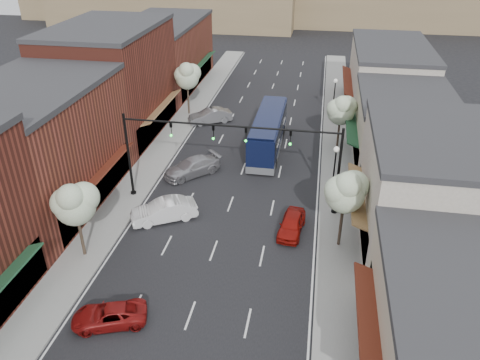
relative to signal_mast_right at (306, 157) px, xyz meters
The scene contains 27 objects.
ground 10.81m from the signal_mast_right, 125.10° to the right, with size 160.00×160.00×0.00m, color black.
sidewalk_left 18.10m from the signal_mast_right, 143.17° to the left, with size 2.80×73.00×0.15m, color gray.
sidewalk_right 11.78m from the signal_mast_right, 75.18° to the left, with size 2.80×73.00×0.15m, color gray.
curb_left 17.04m from the signal_mast_right, 140.24° to the left, with size 0.25×73.00×0.17m, color gray.
curb_right 11.53m from the signal_mast_right, 82.52° to the left, with size 0.25×73.00×0.17m, color gray.
bldg_left_midnear 19.95m from the signal_mast_right, behind, with size 10.14×14.10×9.40m.
bldg_left_midfar 23.22m from the signal_mast_right, 148.85° to the left, with size 10.14×14.10×10.90m.
bldg_left_far 34.32m from the signal_mast_right, 125.32° to the left, with size 10.14×18.10×8.40m.
bldg_right_near 16.25m from the signal_mast_right, 60.04° to the right, with size 9.14×12.10×5.90m.
bldg_right_midnear 8.37m from the signal_mast_right, 13.86° to the right, with size 9.14×12.10×7.90m.
bldg_right_midfar 12.94m from the signal_mast_right, 51.07° to the left, with size 9.14×12.10×6.40m.
bldg_right_far 25.35m from the signal_mast_right, 71.37° to the left, with size 9.14×16.10×7.40m.
hill_near 76.41m from the signal_mast_right, 113.63° to the left, with size 50.00×20.00×8.00m, color #7A6647.
signal_mast_right is the anchor object (origin of this frame).
signal_mast_left 11.24m from the signal_mast_right, behind, with size 8.22×0.46×7.00m.
tree_right_near 4.89m from the signal_mast_right, 56.09° to the right, with size 2.85×2.65×5.95m.
tree_right_far 12.27m from the signal_mast_right, 77.15° to the left, with size 2.85×2.65×5.43m.
tree_left_near 16.05m from the signal_mast_right, 149.86° to the right, with size 2.85×2.65×5.69m.
tree_left_far 22.68m from the signal_mast_right, 127.71° to the left, with size 2.85×2.65×6.13m.
lamp_post_near 3.69m from the signal_mast_right, 48.95° to the left, with size 0.44×0.44×4.44m.
lamp_post_far 20.19m from the signal_mast_right, 83.78° to the left, with size 0.44×0.44×4.44m.
coach_bus 11.57m from the signal_mast_right, 110.62° to the left, with size 2.58×11.40×3.48m.
red_hatchback 4.95m from the signal_mast_right, 102.08° to the right, with size 1.59×3.95×1.35m, color maroon.
parked_car_a 17.02m from the signal_mast_right, 126.44° to the right, with size 1.89×4.09×1.14m, color maroon.
parked_car_b 11.15m from the signal_mast_right, 163.38° to the right, with size 1.68×4.83×1.59m, color silver.
parked_car_c 11.35m from the signal_mast_right, 157.03° to the left, with size 2.09×5.14×1.49m, color #9A999E.
parked_car_e 19.85m from the signal_mast_right, 124.32° to the left, with size 1.64×4.70×1.55m, color gray.
Camera 1 is at (6.11, -22.51, 19.60)m, focal length 35.00 mm.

